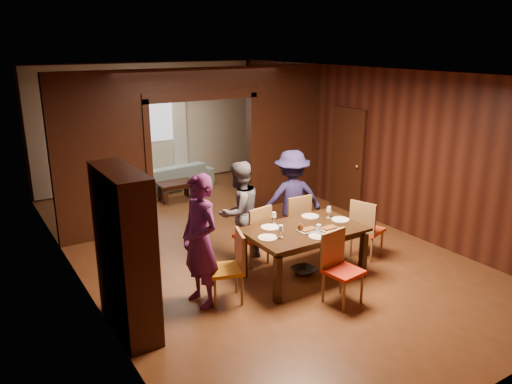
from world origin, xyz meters
TOP-DOWN VIEW (x-y plane):
  - floor at (0.00, 0.00)m, footprint 9.00×9.00m
  - ceiling at (0.00, 0.00)m, footprint 5.50×9.00m
  - room_walls at (0.00, 1.89)m, footprint 5.52×9.01m
  - person_purple at (-1.53, -1.42)m, footprint 0.52×0.70m
  - person_grey at (-0.41, -0.49)m, footprint 0.91×0.78m
  - person_navy at (0.64, -0.43)m, footprint 1.21×0.91m
  - sofa at (0.21, 3.85)m, footprint 2.10×1.02m
  - serving_bowl at (0.16, -1.44)m, footprint 0.36×0.36m
  - dining_table at (0.10, -1.50)m, footprint 1.70×1.05m
  - coffee_table at (-0.01, 2.96)m, footprint 0.80×0.50m
  - chair_left at (-1.22, -1.53)m, footprint 0.55×0.55m
  - chair_right at (1.41, -1.46)m, footprint 0.56×0.56m
  - chair_far_l at (-0.31, -0.71)m, footprint 0.51×0.51m
  - chair_far_r at (0.58, -0.57)m, footprint 0.46×0.46m
  - chair_near at (0.07, -2.40)m, footprint 0.50×0.50m
  - hutch at (-2.53, -1.50)m, footprint 0.40×1.20m
  - door_right at (2.70, 0.50)m, footprint 0.06×0.90m
  - window_far at (0.00, 4.44)m, footprint 1.20×0.03m
  - curtain_left at (-0.75, 4.40)m, footprint 0.35×0.06m
  - curtain_right at (0.75, 4.40)m, footprint 0.35×0.06m
  - plate_left at (-0.55, -1.52)m, footprint 0.27×0.27m
  - plate_far_l at (-0.30, -1.21)m, footprint 0.27×0.27m
  - plate_far_r at (0.49, -1.14)m, footprint 0.27×0.27m
  - plate_right at (0.78, -1.51)m, footprint 0.27×0.27m
  - plate_near at (0.07, -1.86)m, footprint 0.27×0.27m
  - platter_a at (0.09, -1.61)m, footprint 0.30×0.20m
  - platter_b at (0.38, -1.72)m, footprint 0.30×0.20m
  - wineglass_left at (-0.39, -1.60)m, footprint 0.08×0.08m
  - wineglass_far at (-0.16, -1.10)m, footprint 0.08×0.08m
  - wineglass_right at (0.69, -1.34)m, footprint 0.08×0.08m
  - tumbler at (0.13, -1.78)m, footprint 0.07×0.07m
  - condiment_jar at (-0.01, -1.55)m, footprint 0.08×0.08m

SIDE VIEW (x-z plane):
  - floor at x=0.00m, z-range 0.00..0.00m
  - coffee_table at x=-0.01m, z-range 0.00..0.40m
  - sofa at x=0.21m, z-range 0.00..0.59m
  - dining_table at x=0.10m, z-range 0.00..0.76m
  - chair_left at x=-1.22m, z-range 0.00..0.97m
  - chair_right at x=1.41m, z-range 0.00..0.97m
  - chair_far_l at x=-0.31m, z-range 0.00..0.97m
  - chair_far_r at x=0.58m, z-range 0.00..0.97m
  - chair_near at x=0.07m, z-range 0.00..0.97m
  - plate_left at x=-0.55m, z-range 0.76..0.77m
  - plate_far_l at x=-0.30m, z-range 0.76..0.77m
  - plate_far_r at x=0.49m, z-range 0.76..0.77m
  - plate_right at x=0.78m, z-range 0.76..0.77m
  - plate_near at x=0.07m, z-range 0.76..0.77m
  - platter_a at x=0.09m, z-range 0.76..0.80m
  - platter_b at x=0.38m, z-range 0.76..0.80m
  - serving_bowl at x=0.16m, z-range 0.76..0.85m
  - person_grey at x=-0.41m, z-range 0.00..1.61m
  - condiment_jar at x=-0.01m, z-range 0.76..0.87m
  - person_navy at x=0.64m, z-range 0.00..1.65m
  - tumbler at x=0.13m, z-range 0.76..0.90m
  - wineglass_left at x=-0.39m, z-range 0.76..0.94m
  - wineglass_far at x=-0.16m, z-range 0.76..0.94m
  - wineglass_right at x=0.69m, z-range 0.76..0.94m
  - person_purple at x=-1.53m, z-range 0.00..1.78m
  - hutch at x=-2.53m, z-range 0.00..2.00m
  - door_right at x=2.70m, z-range 0.00..2.10m
  - curtain_left at x=-0.75m, z-range 0.05..2.45m
  - curtain_right at x=0.75m, z-range 0.05..2.45m
  - room_walls at x=0.00m, z-range 0.06..2.96m
  - window_far at x=0.00m, z-range 1.05..2.35m
  - ceiling at x=0.00m, z-range 2.89..2.91m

